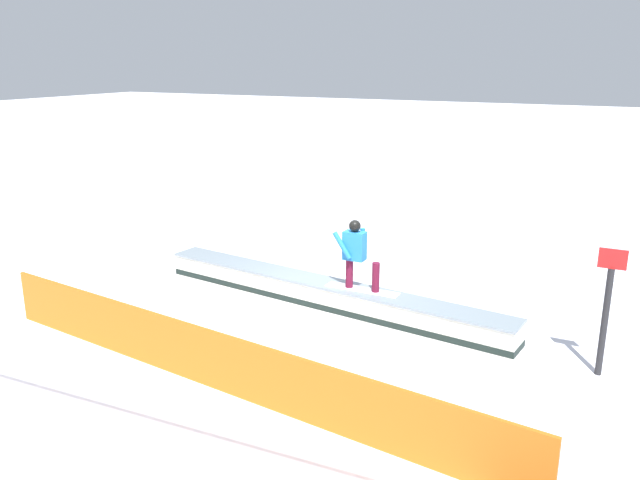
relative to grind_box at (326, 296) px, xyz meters
The scene contains 5 objects.
ground_plane 0.25m from the grind_box, ahead, with size 120.00×120.00×0.00m, color white.
grind_box is the anchor object (origin of this frame).
snowboarder 1.22m from the grind_box, behind, with size 1.43×0.42×1.32m.
safety_fence 3.58m from the grind_box, 90.00° to the left, with size 9.61×0.06×0.92m, color orange.
trail_marker 5.06m from the grind_box, behind, with size 0.40×0.10×2.02m.
Camera 1 is at (-5.13, 10.49, 4.72)m, focal length 36.01 mm.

